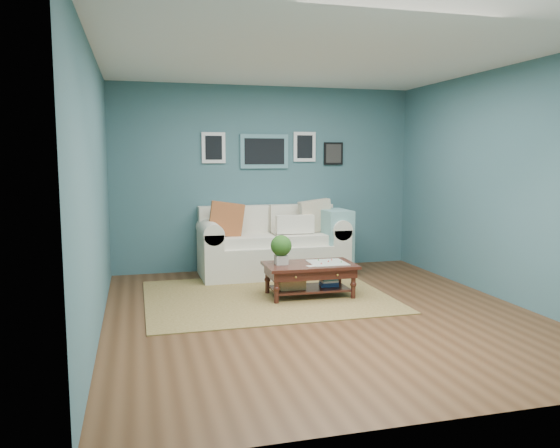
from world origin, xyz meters
name	(u,v)px	position (x,y,z in m)	size (l,w,h in m)	color
room_shell	(320,186)	(0.00, 0.06, 1.36)	(5.00, 5.02, 2.70)	brown
area_rug	(267,296)	(-0.40, 0.81, 0.01)	(2.85, 2.28, 0.01)	brown
loveseat	(278,244)	(0.06, 2.03, 0.44)	(2.10, 0.95, 1.08)	white
coffee_table	(305,269)	(0.04, 0.69, 0.33)	(1.09, 0.65, 0.75)	#341010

